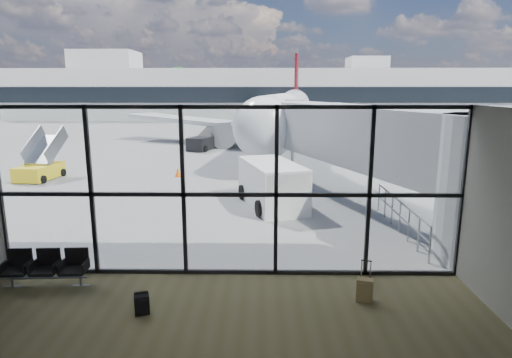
{
  "coord_description": "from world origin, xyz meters",
  "views": [
    {
      "loc": [
        0.83,
        -10.72,
        4.88
      ],
      "look_at": [
        0.64,
        3.0,
        1.98
      ],
      "focal_mm": 30.0,
      "sensor_mm": 36.0,
      "label": 1
    }
  ],
  "objects_px": {
    "airliner": "(286,114)",
    "seating_row": "(47,266)",
    "service_van": "(273,184)",
    "mobile_stairs": "(40,169)",
    "belt_loader": "(203,142)",
    "suitcase": "(365,290)",
    "backpack": "(142,304)"
  },
  "relations": [
    {
      "from": "seating_row",
      "to": "mobile_stairs",
      "type": "xyz_separation_m",
      "value": [
        -6.8,
        12.96,
        0.03
      ]
    },
    {
      "from": "suitcase",
      "to": "service_van",
      "type": "bearing_deg",
      "value": 120.88
    },
    {
      "from": "backpack",
      "to": "belt_loader",
      "type": "xyz_separation_m",
      "value": [
        -2.17,
        26.15,
        0.4
      ]
    },
    {
      "from": "airliner",
      "to": "seating_row",
      "type": "bearing_deg",
      "value": -97.28
    },
    {
      "from": "mobile_stairs",
      "to": "suitcase",
      "type": "bearing_deg",
      "value": -38.44
    },
    {
      "from": "suitcase",
      "to": "airliner",
      "type": "relative_size",
      "value": 0.03
    },
    {
      "from": "seating_row",
      "to": "backpack",
      "type": "xyz_separation_m",
      "value": [
        2.79,
        -1.43,
        -0.28
      ]
    },
    {
      "from": "belt_loader",
      "to": "mobile_stairs",
      "type": "height_order",
      "value": "mobile_stairs"
    },
    {
      "from": "seating_row",
      "to": "airliner",
      "type": "height_order",
      "value": "airliner"
    },
    {
      "from": "backpack",
      "to": "service_van",
      "type": "relative_size",
      "value": 0.1
    },
    {
      "from": "airliner",
      "to": "belt_loader",
      "type": "distance_m",
      "value": 8.14
    },
    {
      "from": "airliner",
      "to": "service_van",
      "type": "height_order",
      "value": "airliner"
    },
    {
      "from": "seating_row",
      "to": "service_van",
      "type": "distance_m",
      "value": 9.53
    },
    {
      "from": "backpack",
      "to": "suitcase",
      "type": "bearing_deg",
      "value": -10.93
    },
    {
      "from": "belt_loader",
      "to": "backpack",
      "type": "bearing_deg",
      "value": -66.56
    },
    {
      "from": "belt_loader",
      "to": "mobile_stairs",
      "type": "relative_size",
      "value": 1.29
    },
    {
      "from": "backpack",
      "to": "airliner",
      "type": "height_order",
      "value": "airliner"
    },
    {
      "from": "seating_row",
      "to": "service_van",
      "type": "relative_size",
      "value": 0.45
    },
    {
      "from": "belt_loader",
      "to": "airliner",
      "type": "bearing_deg",
      "value": 46.46
    },
    {
      "from": "suitcase",
      "to": "mobile_stairs",
      "type": "height_order",
      "value": "mobile_stairs"
    },
    {
      "from": "mobile_stairs",
      "to": "seating_row",
      "type": "bearing_deg",
      "value": -57.47
    },
    {
      "from": "seating_row",
      "to": "mobile_stairs",
      "type": "distance_m",
      "value": 14.63
    },
    {
      "from": "backpack",
      "to": "airliner",
      "type": "bearing_deg",
      "value": 62.89
    },
    {
      "from": "suitcase",
      "to": "belt_loader",
      "type": "height_order",
      "value": "belt_loader"
    },
    {
      "from": "airliner",
      "to": "mobile_stairs",
      "type": "bearing_deg",
      "value": -125.32
    },
    {
      "from": "seating_row",
      "to": "suitcase",
      "type": "distance_m",
      "value": 7.86
    },
    {
      "from": "seating_row",
      "to": "belt_loader",
      "type": "height_order",
      "value": "belt_loader"
    },
    {
      "from": "backpack",
      "to": "belt_loader",
      "type": "distance_m",
      "value": 26.25
    },
    {
      "from": "backpack",
      "to": "service_van",
      "type": "distance_m",
      "value": 9.47
    },
    {
      "from": "seating_row",
      "to": "belt_loader",
      "type": "bearing_deg",
      "value": 85.61
    },
    {
      "from": "service_van",
      "to": "mobile_stairs",
      "type": "height_order",
      "value": "mobile_stairs"
    },
    {
      "from": "mobile_stairs",
      "to": "airliner",
      "type": "bearing_deg",
      "value": 51.84
    }
  ]
}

